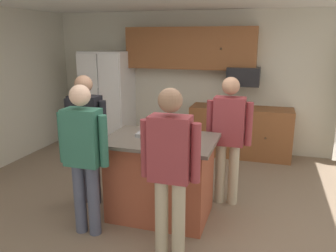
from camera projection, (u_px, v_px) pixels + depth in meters
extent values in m
plane|color=#7F6B56|center=(169.00, 215.00, 4.14)|extent=(7.04, 7.04, 0.00)
cube|color=beige|center=(212.00, 82.00, 6.40)|extent=(6.40, 0.10, 2.60)
cube|color=brown|center=(190.00, 48.00, 6.17)|extent=(2.40, 0.35, 0.75)
sphere|color=#4C3823|center=(221.00, 49.00, 5.83)|extent=(0.04, 0.04, 0.04)
cube|color=brown|center=(240.00, 132.00, 6.15)|extent=(1.80, 0.60, 0.90)
sphere|color=#4C3823|center=(265.00, 138.00, 5.73)|extent=(0.04, 0.04, 0.04)
cube|color=white|center=(108.00, 99.00, 6.69)|extent=(0.88, 0.70, 1.86)
cube|color=white|center=(89.00, 102.00, 6.41)|extent=(0.42, 0.04, 1.78)
cube|color=white|center=(110.00, 103.00, 6.29)|extent=(0.42, 0.04, 1.78)
cylinder|color=#B2B2B7|center=(98.00, 98.00, 6.30)|extent=(0.02, 0.02, 0.35)
cube|color=black|center=(243.00, 76.00, 5.92)|extent=(0.56, 0.40, 0.32)
cube|color=#9E4C33|center=(161.00, 179.00, 4.03)|extent=(1.14, 0.77, 0.94)
cube|color=#60564C|center=(160.00, 140.00, 3.91)|extent=(1.28, 0.91, 0.04)
cylinder|color=tan|center=(220.00, 173.00, 4.38)|extent=(0.13, 0.13, 0.80)
cylinder|color=tan|center=(233.00, 175.00, 4.33)|extent=(0.13, 0.13, 0.80)
cube|color=maroon|center=(229.00, 121.00, 4.18)|extent=(0.38, 0.22, 0.60)
sphere|color=tan|center=(231.00, 86.00, 4.07)|extent=(0.22, 0.22, 0.22)
cylinder|color=maroon|center=(210.00, 121.00, 4.25)|extent=(0.09, 0.09, 0.54)
cylinder|color=maroon|center=(249.00, 124.00, 4.12)|extent=(0.09, 0.09, 0.54)
cylinder|color=#4C5166|center=(83.00, 172.00, 4.39)|extent=(0.13, 0.13, 0.81)
cylinder|color=#4C5166|center=(95.00, 174.00, 4.34)|extent=(0.13, 0.13, 0.81)
cube|color=black|center=(86.00, 120.00, 4.18)|extent=(0.38, 0.22, 0.61)
sphere|color=tan|center=(83.00, 84.00, 4.07)|extent=(0.22, 0.22, 0.22)
cylinder|color=black|center=(69.00, 120.00, 4.26)|extent=(0.09, 0.09, 0.55)
cylinder|color=black|center=(103.00, 123.00, 4.12)|extent=(0.09, 0.09, 0.55)
cylinder|color=tan|center=(162.00, 218.00, 3.27)|extent=(0.13, 0.13, 0.82)
cylinder|color=tan|center=(178.00, 220.00, 3.23)|extent=(0.13, 0.13, 0.82)
cube|color=maroon|center=(170.00, 149.00, 3.07)|extent=(0.38, 0.22, 0.61)
sphere|color=#8C664C|center=(170.00, 100.00, 2.96)|extent=(0.22, 0.22, 0.22)
cylinder|color=maroon|center=(145.00, 148.00, 3.14)|extent=(0.09, 0.09, 0.55)
cylinder|color=maroon|center=(196.00, 153.00, 3.01)|extent=(0.09, 0.09, 0.55)
cylinder|color=#4C5166|center=(80.00, 198.00, 3.69)|extent=(0.13, 0.13, 0.80)
cylinder|color=#4C5166|center=(94.00, 200.00, 3.64)|extent=(0.13, 0.13, 0.80)
cube|color=#2D6651|center=(83.00, 137.00, 3.49)|extent=(0.38, 0.22, 0.60)
sphere|color=beige|center=(80.00, 95.00, 3.38)|extent=(0.22, 0.22, 0.22)
cylinder|color=#2D6651|center=(63.00, 137.00, 3.56)|extent=(0.09, 0.09, 0.54)
cylinder|color=#2D6651|center=(104.00, 141.00, 3.43)|extent=(0.09, 0.09, 0.54)
cylinder|color=#4C6B99|center=(181.00, 138.00, 3.77)|extent=(0.08, 0.08, 0.10)
torus|color=#4C6B99|center=(186.00, 138.00, 3.75)|extent=(0.06, 0.01, 0.06)
cylinder|color=black|center=(169.00, 136.00, 3.75)|extent=(0.07, 0.07, 0.15)
cylinder|color=white|center=(177.00, 135.00, 3.88)|extent=(0.09, 0.09, 0.10)
torus|color=white|center=(182.00, 135.00, 3.86)|extent=(0.06, 0.01, 0.06)
cylinder|color=black|center=(192.00, 130.00, 4.01)|extent=(0.06, 0.06, 0.13)
cylinder|color=black|center=(180.00, 141.00, 3.59)|extent=(0.08, 0.08, 0.14)
cylinder|color=black|center=(191.00, 137.00, 3.68)|extent=(0.07, 0.07, 0.16)
cylinder|color=black|center=(161.00, 140.00, 3.58)|extent=(0.07, 0.07, 0.17)
cube|color=#B7B7BC|center=(157.00, 135.00, 4.01)|extent=(0.44, 0.30, 0.02)
cube|color=#A8A8AD|center=(157.00, 133.00, 4.01)|extent=(0.44, 0.30, 0.02)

